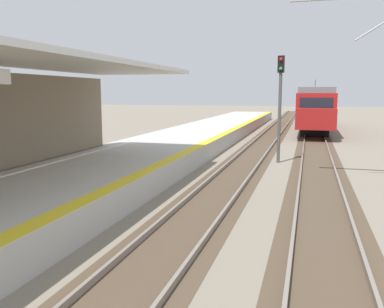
# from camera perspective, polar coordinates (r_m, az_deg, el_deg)

# --- Properties ---
(station_platform) EXTENTS (5.00, 80.00, 0.91)m
(station_platform) POSITION_cam_1_polar(r_m,az_deg,el_deg) (17.38, -9.16, -1.44)
(station_platform) COLOR #B7B5AD
(station_platform) RESTS_ON ground
(track_pair_nearest_platform) EXTENTS (2.34, 120.00, 0.16)m
(track_pair_nearest_platform) POSITION_cam_1_polar(r_m,az_deg,el_deg) (19.99, 7.37, -1.27)
(track_pair_nearest_platform) COLOR #4C3D2D
(track_pair_nearest_platform) RESTS_ON ground
(track_pair_middle) EXTENTS (2.34, 120.00, 0.16)m
(track_pair_middle) POSITION_cam_1_polar(r_m,az_deg,el_deg) (19.78, 17.16, -1.68)
(track_pair_middle) COLOR #4C3D2D
(track_pair_middle) RESTS_ON ground
(approaching_train) EXTENTS (2.93, 19.60, 4.76)m
(approaching_train) POSITION_cam_1_polar(r_m,az_deg,el_deg) (39.72, 16.81, 6.38)
(approaching_train) COLOR maroon
(approaching_train) RESTS_ON ground
(rail_signal_post) EXTENTS (0.32, 0.34, 5.20)m
(rail_signal_post) POSITION_cam_1_polar(r_m,az_deg,el_deg) (20.42, 12.23, 7.69)
(rail_signal_post) COLOR #4C4C4C
(rail_signal_post) RESTS_ON ground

